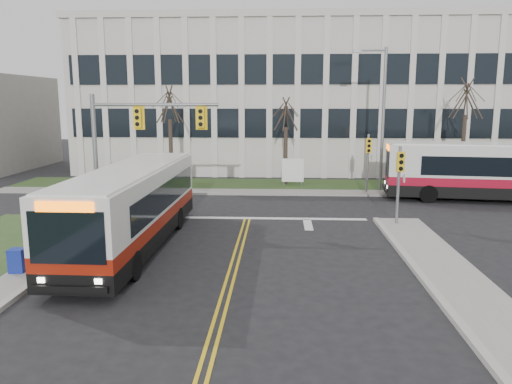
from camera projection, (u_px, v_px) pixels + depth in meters
The scene contains 15 objects.
ground at pixel (232, 273), 17.26m from camera, with size 120.00×120.00×0.00m, color black.
sidewalk_cross at pixel (332, 193), 31.94m from camera, with size 44.00×1.60×0.14m, color #9E9B93.
building_lawn at pixel (328, 186), 34.70m from camera, with size 44.00×5.00×0.12m, color #2A491F.
office_building at pixel (318, 99), 45.42m from camera, with size 40.00×16.00×12.00m, color beige.
mast_arm_signal at pixel (129, 135), 23.80m from camera, with size 6.11×0.38×6.20m.
signal_pole_near at pixel (399, 174), 23.24m from camera, with size 0.34×0.39×3.80m.
signal_pole_far at pixel (368, 155), 31.60m from camera, with size 0.34×0.39×3.80m.
streetlight at pixel (381, 112), 31.86m from camera, with size 2.15×0.25×9.20m.
directory_sign at pixel (293, 171), 34.13m from camera, with size 1.50×0.12×2.00m.
tree_left at pixel (170, 106), 34.24m from camera, with size 1.80×1.80×7.70m.
tree_mid at pixel (286, 116), 34.17m from camera, with size 1.80×1.80×6.82m.
tree_right at pixel (466, 100), 33.21m from camera, with size 1.80×1.80×8.25m.
bus_main at pixel (132, 209), 20.09m from camera, with size 2.59×11.95×3.19m, color silver, non-canonical shape.
bus_cross at pixel (497, 173), 29.41m from camera, with size 2.73×12.58×3.35m, color silver, non-canonical shape.
newspaper_box_blue at pixel (18, 262), 16.92m from camera, with size 0.50×0.45×0.95m, color navy.
Camera 1 is at (1.64, -16.41, 5.87)m, focal length 35.00 mm.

